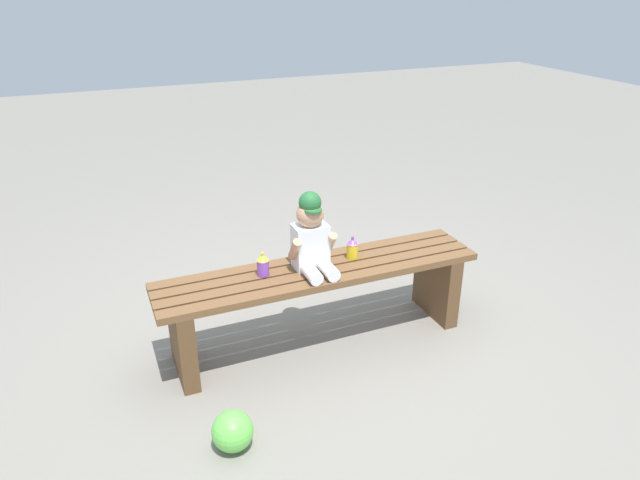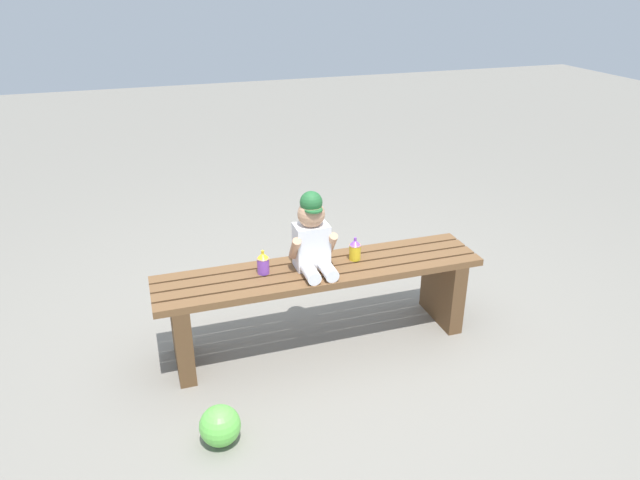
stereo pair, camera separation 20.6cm
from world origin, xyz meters
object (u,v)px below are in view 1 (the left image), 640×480
(park_bench, at_px, (320,292))
(toy_ball, at_px, (233,431))
(child_figure, at_px, (312,236))
(sippy_cup_left, at_px, (263,265))
(sippy_cup_right, at_px, (352,248))

(park_bench, relative_size, toy_ball, 9.60)
(child_figure, distance_m, sippy_cup_left, 0.28)
(sippy_cup_left, bearing_deg, park_bench, -6.81)
(park_bench, xyz_separation_m, sippy_cup_left, (-0.29, 0.03, 0.20))
(child_figure, bearing_deg, sippy_cup_left, 174.70)
(park_bench, bearing_deg, sippy_cup_right, 9.82)
(child_figure, height_order, sippy_cup_left, child_figure)
(child_figure, distance_m, sippy_cup_right, 0.27)
(sippy_cup_left, bearing_deg, child_figure, -5.30)
(park_bench, distance_m, sippy_cup_right, 0.28)
(child_figure, xyz_separation_m, sippy_cup_right, (0.24, 0.02, -0.12))
(park_bench, bearing_deg, sippy_cup_left, 173.19)
(park_bench, distance_m, child_figure, 0.32)
(park_bench, xyz_separation_m, child_figure, (-0.04, 0.01, 0.32))
(sippy_cup_right, xyz_separation_m, toy_ball, (-0.83, -0.61, -0.41))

